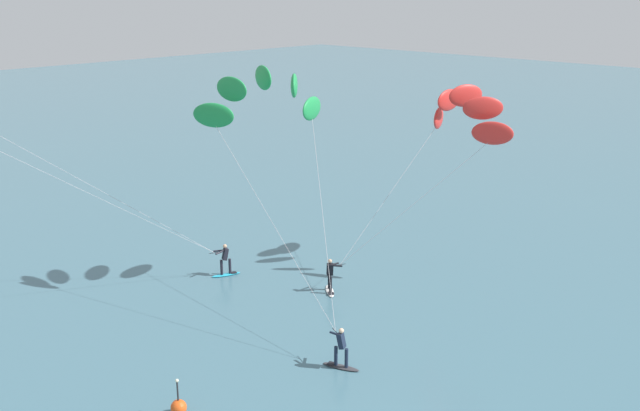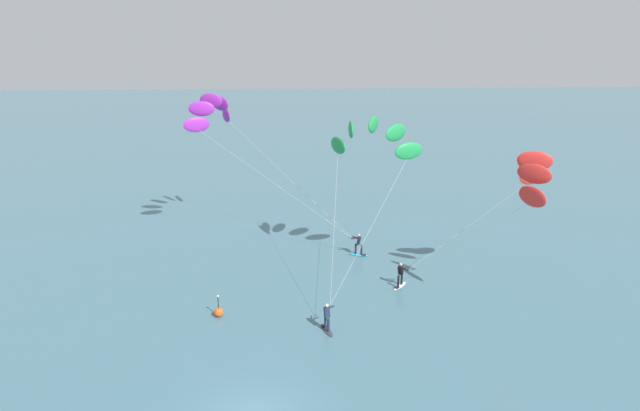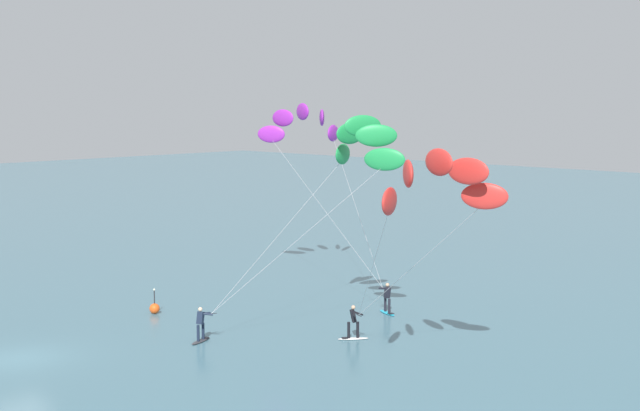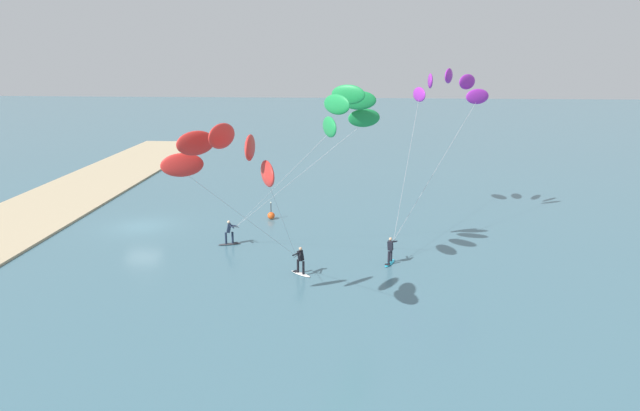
% 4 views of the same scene
% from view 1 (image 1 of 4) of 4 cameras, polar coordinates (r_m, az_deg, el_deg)
% --- Properties ---
extents(kitesurfer_nearshore, '(9.19, 6.39, 9.57)m').
position_cam_1_polar(kitesurfer_nearshore, '(36.60, 10.89, 6.81)').
color(kitesurfer_nearshore, white).
rests_on(kitesurfer_nearshore, ground).
extents(kitesurfer_mid_water, '(6.96, 10.61, 10.74)m').
position_cam_1_polar(kitesurfer_mid_water, '(33.24, -4.26, 8.00)').
color(kitesurfer_mid_water, '#333338').
rests_on(kitesurfer_mid_water, ground).
extents(marker_buoy, '(0.56, 0.56, 1.38)m').
position_cam_1_polar(marker_buoy, '(26.40, -10.99, -15.21)').
color(marker_buoy, '#EA5119').
rests_on(marker_buoy, ground).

